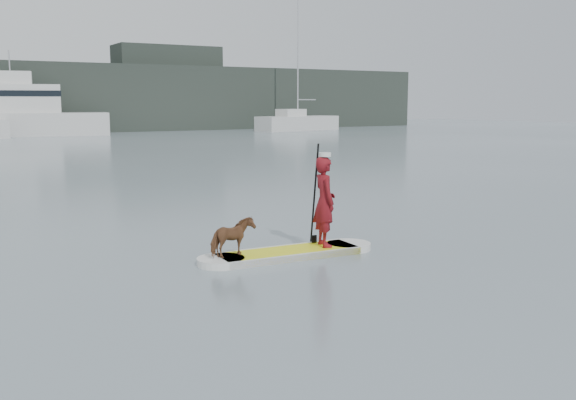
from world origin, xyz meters
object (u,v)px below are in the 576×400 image
paddleboard (288,253)px  paddler (324,202)px  sailboat_f (297,121)px  dog (232,237)px  motor_yacht_a (29,112)px

paddleboard → paddler: bearing=-0.0°
paddleboard → paddler: (0.73, -0.04, 0.86)m
paddler → sailboat_f: bearing=-17.2°
dog → motor_yacht_a: 45.01m
dog → motor_yacht_a: size_ratio=0.07×
dog → sailboat_f: 49.99m
paddleboard → dog: 1.11m
paddleboard → sailboat_f: (25.67, 42.32, 0.79)m
paddleboard → motor_yacht_a: bearing=90.0°
paddleboard → motor_yacht_a: motor_yacht_a is taller
paddleboard → paddler: paddler is taller
paddleboard → sailboat_f: size_ratio=0.26×
dog → motor_yacht_a: bearing=-17.0°
dog → sailboat_f: sailboat_f is taller
sailboat_f → motor_yacht_a: (-23.17, 2.59, 1.01)m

